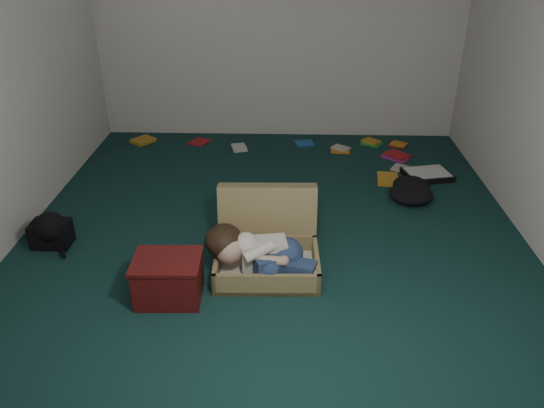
{
  "coord_description": "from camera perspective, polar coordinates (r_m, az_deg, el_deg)",
  "views": [
    {
      "loc": [
        0.11,
        -3.65,
        2.23
      ],
      "look_at": [
        0.0,
        -0.15,
        0.35
      ],
      "focal_mm": 35.0,
      "sensor_mm": 36.0,
      "label": 1
    }
  ],
  "objects": [
    {
      "name": "floor",
      "position": [
        4.28,
        0.06,
        -3.18
      ],
      "size": [
        4.5,
        4.5,
        0.0
      ],
      "primitive_type": "plane",
      "color": "#102F2D",
      "rests_on": "ground"
    },
    {
      "name": "wall_back",
      "position": [
        5.97,
        0.77,
        19.28
      ],
      "size": [
        4.5,
        0.0,
        4.5
      ],
      "primitive_type": "plane",
      "rotation": [
        1.57,
        0.0,
        0.0
      ],
      "color": "silver",
      "rests_on": "ground"
    },
    {
      "name": "wall_front",
      "position": [
        1.68,
        -2.26,
        -5.33
      ],
      "size": [
        4.5,
        0.0,
        4.5
      ],
      "primitive_type": "plane",
      "rotation": [
        -1.57,
        0.0,
        0.0
      ],
      "color": "silver",
      "rests_on": "ground"
    },
    {
      "name": "suitcase",
      "position": [
        3.85,
        -0.52,
        -4.29
      ],
      "size": [
        0.75,
        0.73,
        0.54
      ],
      "rotation": [
        0.0,
        0.0,
        0.03
      ],
      "color": "olive",
      "rests_on": "floor"
    },
    {
      "name": "person",
      "position": [
        3.67,
        -1.36,
        -5.26
      ],
      "size": [
        0.8,
        0.38,
        0.33
      ],
      "rotation": [
        0.0,
        0.0,
        0.03
      ],
      "color": "silver",
      "rests_on": "suitcase"
    },
    {
      "name": "maroon_bin",
      "position": [
        3.58,
        -11.08,
        -7.88
      ],
      "size": [
        0.45,
        0.36,
        0.3
      ],
      "rotation": [
        0.0,
        0.0,
        0.03
      ],
      "color": "#4B0F0F",
      "rests_on": "floor"
    },
    {
      "name": "backpack",
      "position": [
        4.42,
        -22.67,
        -2.88
      ],
      "size": [
        0.36,
        0.29,
        0.21
      ],
      "primitive_type": null,
      "rotation": [
        0.0,
        0.0,
        -0.0
      ],
      "color": "black",
      "rests_on": "floor"
    },
    {
      "name": "clothing_pile",
      "position": [
        4.94,
        13.67,
        1.47
      ],
      "size": [
        0.51,
        0.45,
        0.14
      ],
      "primitive_type": null,
      "rotation": [
        0.0,
        0.0,
        -0.21
      ],
      "color": "black",
      "rests_on": "floor"
    },
    {
      "name": "paper_tray",
      "position": [
        5.42,
        16.34,
        3.07
      ],
      "size": [
        0.5,
        0.41,
        0.06
      ],
      "rotation": [
        0.0,
        0.0,
        0.21
      ],
      "color": "black",
      "rests_on": "floor"
    },
    {
      "name": "book_scatter",
      "position": [
        5.81,
        4.75,
        5.69
      ],
      "size": [
        3.14,
        1.2,
        0.02
      ],
      "color": "#C48722",
      "rests_on": "floor"
    }
  ]
}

